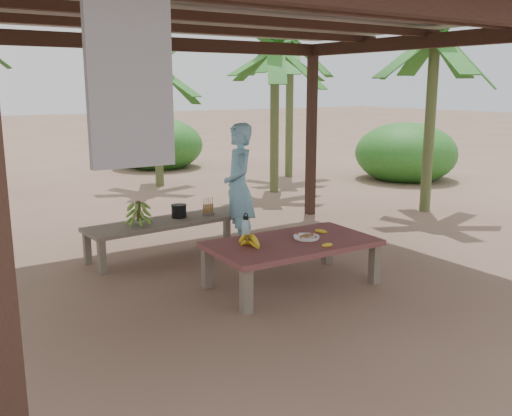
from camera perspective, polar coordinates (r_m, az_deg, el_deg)
ground at (r=6.41m, az=-1.37°, el=-7.39°), size 80.00×80.00×0.00m
pavilion at (r=6.06m, az=-1.55°, el=18.15°), size 6.60×5.60×2.95m
work_table at (r=6.19m, az=3.62°, el=-3.89°), size 1.84×1.07×0.50m
bench at (r=7.43m, az=-8.54°, el=-1.60°), size 2.23×0.73×0.45m
ripe_banana_bunch at (r=5.89m, az=-0.85°, el=-3.30°), size 0.30×0.28×0.15m
plate at (r=6.27m, az=5.07°, el=-2.92°), size 0.29×0.29×0.04m
loose_banana_front at (r=5.98m, az=7.14°, el=-3.70°), size 0.17×0.07×0.04m
loose_banana_side at (r=6.52m, az=6.51°, el=-2.33°), size 0.14×0.13×0.04m
water_flask at (r=6.16m, az=-1.03°, el=-2.11°), size 0.08×0.08×0.31m
green_banana_stalk at (r=7.20m, az=-11.66°, el=-0.43°), size 0.30×0.30×0.32m
cooking_pot at (r=7.53m, az=-7.71°, el=-0.33°), size 0.19×0.19×0.16m
skewer_rack at (r=7.62m, az=-4.81°, el=0.18°), size 0.18×0.09×0.24m
woman at (r=7.46m, az=-1.72°, el=2.06°), size 0.58×0.71×1.68m
banana_plant_ne at (r=11.57m, az=1.90°, el=14.55°), size 1.80×1.80×3.12m
banana_plant_n at (r=12.45m, az=-9.96°, el=12.66°), size 1.80×1.80×2.77m
banana_plant_e at (r=10.18m, az=17.43°, el=14.85°), size 1.80×1.80×3.21m
banana_plant_far at (r=13.63m, az=3.44°, el=15.27°), size 1.80×1.80×3.39m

